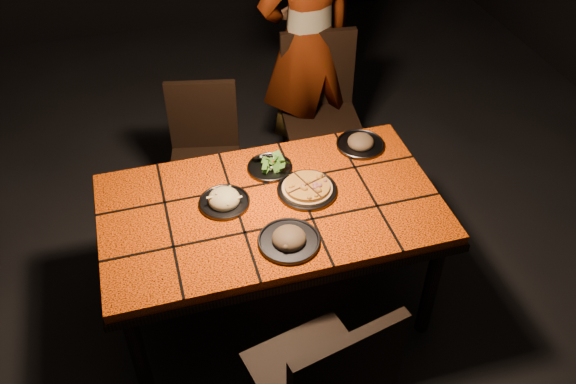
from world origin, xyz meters
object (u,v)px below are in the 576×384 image
object	(u,v)px
chair_far_right	(320,104)
plate_pizza	(307,189)
plate_pasta	(224,200)
chair_far_left	(204,147)
diner	(308,42)
dining_table	(271,216)
chair_near	(327,382)

from	to	relation	value
chair_far_right	plate_pizza	bearing A→B (deg)	-104.82
chair_far_right	plate_pasta	size ratio (longest dim) A/B	4.22
chair_far_right	plate_pizza	size ratio (longest dim) A/B	3.29
plate_pasta	chair_far_right	bearing A→B (deg)	49.51
chair_far_left	diner	distance (m)	0.90
dining_table	diner	distance (m)	1.31
chair_far_right	dining_table	bearing A→B (deg)	-113.13
diner	plate_pasta	world-z (taller)	diner
dining_table	chair_near	world-z (taller)	chair_near
chair_far_left	dining_table	bearing A→B (deg)	-64.99
chair_near	plate_pizza	distance (m)	0.95
chair_far_left	chair_far_right	world-z (taller)	chair_far_right
plate_pizza	chair_far_left	bearing A→B (deg)	115.65
chair_far_right	diner	world-z (taller)	diner
plate_pasta	chair_far_left	bearing A→B (deg)	88.55
chair_far_right	chair_near	bearing A→B (deg)	-100.15
plate_pizza	dining_table	bearing A→B (deg)	-168.29
dining_table	plate_pasta	xyz separation A→B (m)	(-0.21, 0.06, 0.10)
dining_table	plate_pasta	world-z (taller)	plate_pasta
dining_table	chair_far_right	size ratio (longest dim) A/B	1.58
dining_table	plate_pasta	bearing A→B (deg)	162.80
chair_near	chair_far_right	distance (m)	1.94
chair_far_left	plate_pasta	size ratio (longest dim) A/B	3.68
diner	plate_pasta	xyz separation A→B (m)	(-0.75, -1.10, -0.16)
chair_near	plate_pasta	distance (m)	0.98
chair_far_right	diner	bearing A→B (deg)	106.56
chair_near	chair_far_left	xyz separation A→B (m)	(-0.19, 1.71, -0.07)
plate_pizza	plate_pasta	size ratio (longest dim) A/B	1.28
plate_pasta	diner	bearing A→B (deg)	55.60
chair_far_left	chair_far_right	xyz separation A→B (m)	(0.76, 0.14, 0.07)
dining_table	diner	size ratio (longest dim) A/B	0.87
chair_near	diner	bearing A→B (deg)	-117.73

